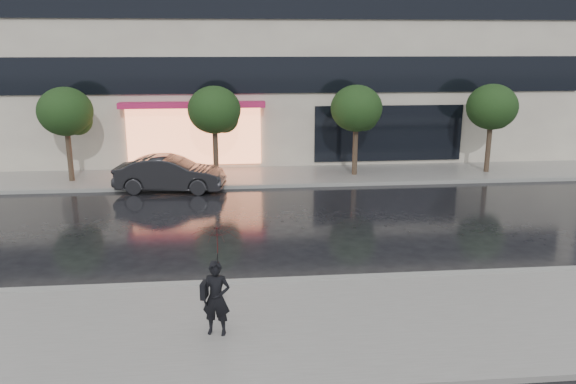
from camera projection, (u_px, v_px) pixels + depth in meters
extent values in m
plane|color=black|center=(321.00, 267.00, 14.69)|extent=(120.00, 120.00, 0.00)
cube|color=slate|center=(346.00, 325.00, 11.55)|extent=(60.00, 4.50, 0.12)
cube|color=slate|center=(286.00, 176.00, 24.54)|extent=(60.00, 3.50, 0.12)
cube|color=gray|center=(328.00, 280.00, 13.71)|extent=(60.00, 0.25, 0.14)
cube|color=gray|center=(290.00, 185.00, 22.85)|extent=(60.00, 0.25, 0.14)
cube|color=black|center=(282.00, 75.00, 25.08)|extent=(28.00, 0.12, 1.60)
cube|color=black|center=(282.00, 0.00, 24.26)|extent=(28.00, 0.12, 1.60)
cube|color=#FF8C59|center=(194.00, 136.00, 25.38)|extent=(6.00, 0.10, 2.60)
cube|color=#BC1D53|center=(192.00, 105.00, 24.69)|extent=(6.40, 0.70, 0.25)
cube|color=black|center=(389.00, 133.00, 26.23)|extent=(7.00, 0.10, 2.60)
cylinder|color=#33261C|center=(70.00, 157.00, 23.20)|extent=(0.22, 0.22, 2.20)
ellipsoid|color=black|center=(65.00, 111.00, 22.71)|extent=(2.20, 2.20, 1.98)
sphere|color=black|center=(78.00, 121.00, 23.04)|extent=(1.20, 1.20, 1.20)
cylinder|color=#33261C|center=(216.00, 155.00, 23.75)|extent=(0.22, 0.22, 2.20)
ellipsoid|color=black|center=(214.00, 110.00, 23.27)|extent=(2.20, 2.20, 1.98)
sphere|color=black|center=(224.00, 119.00, 23.60)|extent=(1.20, 1.20, 1.20)
cylinder|color=#33261C|center=(355.00, 152.00, 24.31)|extent=(0.22, 0.22, 2.20)
ellipsoid|color=black|center=(356.00, 108.00, 23.82)|extent=(2.20, 2.20, 1.98)
sphere|color=black|center=(364.00, 117.00, 24.15)|extent=(1.20, 1.20, 1.20)
cylinder|color=#33261C|center=(488.00, 150.00, 24.86)|extent=(0.22, 0.22, 2.20)
ellipsoid|color=black|center=(492.00, 107.00, 24.38)|extent=(2.20, 2.20, 1.98)
sphere|color=black|center=(498.00, 115.00, 24.71)|extent=(1.20, 1.20, 1.20)
imported|color=black|center=(170.00, 174.00, 22.06)|extent=(4.41, 2.02, 1.40)
imported|color=black|center=(216.00, 298.00, 10.89)|extent=(0.62, 0.47, 1.51)
imported|color=#370A0B|center=(217.00, 248.00, 10.62)|extent=(1.14, 1.16, 0.88)
cylinder|color=black|center=(218.00, 272.00, 10.74)|extent=(0.02, 0.02, 0.76)
cube|color=black|center=(204.00, 290.00, 10.82)|extent=(0.16, 0.30, 0.32)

